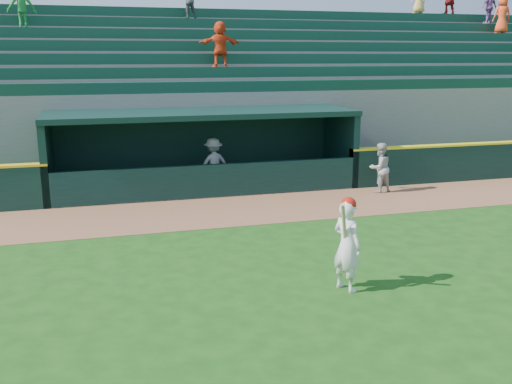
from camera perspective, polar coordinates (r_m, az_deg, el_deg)
The scene contains 7 objects.
ground at distance 10.96m, azimuth 2.28°, elevation -8.52°, with size 120.00×120.00×0.00m, color #1A4511.
warning_track at distance 15.45m, azimuth -3.30°, elevation -1.92°, with size 40.00×3.00×0.01m, color brown.
dugout_player_front at distance 17.84m, azimuth 12.27°, elevation 2.39°, with size 0.74×0.58×1.53m, color #ADADA7.
dugout_player_inside at distance 17.87m, azimuth -4.27°, elevation 2.83°, with size 1.05×0.60×1.63m, color #ABABA6.
dugout at distance 18.16m, azimuth -5.48°, elevation 4.72°, with size 9.40×2.80×2.46m.
stands at distance 22.53m, azimuth -7.55°, elevation 9.03°, with size 34.50×6.25×7.56m.
batter_at_plate at distance 10.24m, azimuth 9.09°, elevation -5.13°, with size 0.64×0.80×1.73m.
Camera 1 is at (-3.16, -9.66, 4.10)m, focal length 40.00 mm.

